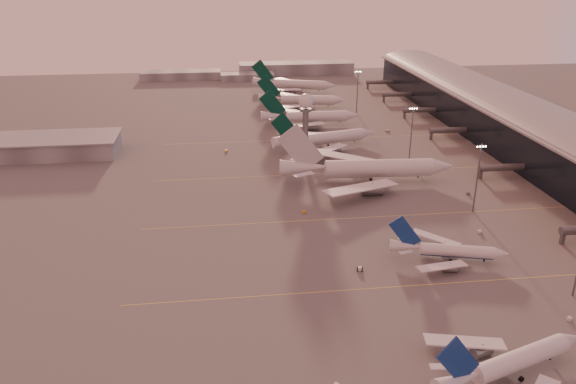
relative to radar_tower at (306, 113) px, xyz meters
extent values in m
plane|color=#504E4E|center=(-5.00, -120.00, -20.95)|extent=(700.00, 700.00, 0.00)
cube|color=gold|center=(25.00, -110.00, -20.94)|extent=(180.00, 0.25, 0.02)
cube|color=gold|center=(25.00, -65.00, -20.94)|extent=(180.00, 0.25, 0.02)
cube|color=gold|center=(25.00, -20.00, -20.94)|extent=(180.00, 0.25, 0.02)
cube|color=gold|center=(25.00, 30.00, -20.94)|extent=(180.00, 0.25, 0.02)
cube|color=black|center=(103.00, -10.00, -11.95)|extent=(36.00, 360.00, 18.00)
cylinder|color=gray|center=(103.00, -10.00, -2.95)|extent=(10.08, 360.00, 10.08)
cube|color=gray|center=(103.00, -10.00, -2.75)|extent=(40.00, 362.00, 0.80)
cube|color=#55575C|center=(67.00, -92.00, -18.75)|extent=(1.20, 1.20, 4.40)
cylinder|color=#55575C|center=(77.00, -34.00, -16.45)|extent=(22.00, 2.80, 2.80)
cube|color=#55575C|center=(67.00, -34.00, -18.75)|extent=(1.20, 1.20, 4.40)
cylinder|color=#55575C|center=(77.00, 22.00, -16.45)|extent=(22.00, 2.80, 2.80)
cube|color=#55575C|center=(67.00, 22.00, -18.75)|extent=(1.20, 1.20, 4.40)
cylinder|color=#55575C|center=(77.00, 64.00, -16.45)|extent=(22.00, 2.80, 2.80)
cube|color=#55575C|center=(67.00, 64.00, -18.75)|extent=(1.20, 1.20, 4.40)
cylinder|color=#55575C|center=(77.00, 106.00, -16.45)|extent=(22.00, 2.80, 2.80)
cube|color=#55575C|center=(67.00, 106.00, -18.75)|extent=(1.20, 1.20, 4.40)
cylinder|color=#55575C|center=(77.00, 146.00, -16.45)|extent=(22.00, 2.80, 2.80)
cube|color=#55575C|center=(67.00, 146.00, -18.75)|extent=(1.20, 1.20, 4.40)
cube|color=slate|center=(-125.00, 20.00, -16.95)|extent=(80.00, 25.00, 8.00)
cube|color=gray|center=(-125.00, 20.00, -12.75)|extent=(82.00, 27.00, 0.60)
cylinder|color=#55575C|center=(0.00, 0.00, -9.95)|extent=(2.60, 2.60, 22.00)
cylinder|color=#55575C|center=(0.00, 0.00, 1.55)|extent=(5.20, 5.20, 1.20)
sphere|color=silver|center=(0.00, 0.00, 5.45)|extent=(6.40, 6.40, 6.40)
cylinder|color=#55575C|center=(0.00, 0.00, 9.15)|extent=(0.16, 0.16, 2.00)
cylinder|color=#55575C|center=(50.00, -65.00, -8.45)|extent=(0.56, 0.56, 25.00)
cube|color=#55575C|center=(50.00, -65.00, 3.55)|extent=(3.60, 0.25, 0.25)
sphere|color=#FFEABF|center=(48.50, -65.00, 3.15)|extent=(0.56, 0.56, 0.56)
sphere|color=#FFEABF|center=(49.50, -65.00, 3.15)|extent=(0.56, 0.56, 0.56)
sphere|color=#FFEABF|center=(50.50, -65.00, 3.15)|extent=(0.56, 0.56, 0.56)
sphere|color=#FFEABF|center=(51.50, -65.00, 3.15)|extent=(0.56, 0.56, 0.56)
cylinder|color=#55575C|center=(45.00, -10.00, -8.45)|extent=(0.56, 0.56, 25.00)
cube|color=#55575C|center=(45.00, -10.00, 3.55)|extent=(3.60, 0.25, 0.25)
sphere|color=#FFEABF|center=(43.50, -10.00, 3.15)|extent=(0.56, 0.56, 0.56)
sphere|color=#FFEABF|center=(44.50, -10.00, 3.15)|extent=(0.56, 0.56, 0.56)
sphere|color=#FFEABF|center=(45.50, -10.00, 3.15)|extent=(0.56, 0.56, 0.56)
sphere|color=#FFEABF|center=(46.50, -10.00, 3.15)|extent=(0.56, 0.56, 0.56)
cylinder|color=#55575C|center=(43.00, 80.00, -8.45)|extent=(0.56, 0.56, 25.00)
cube|color=#55575C|center=(43.00, 80.00, 3.55)|extent=(3.60, 0.25, 0.25)
sphere|color=#FFEABF|center=(41.50, 80.00, 3.15)|extent=(0.56, 0.56, 0.56)
sphere|color=#FFEABF|center=(42.50, 80.00, 3.15)|extent=(0.56, 0.56, 0.56)
sphere|color=#FFEABF|center=(43.50, 80.00, 3.15)|extent=(0.56, 0.56, 0.56)
sphere|color=#FFEABF|center=(44.50, 80.00, 3.15)|extent=(0.56, 0.56, 0.56)
cube|color=slate|center=(-65.00, 200.00, -17.95)|extent=(60.00, 18.00, 6.00)
cube|color=slate|center=(25.00, 210.00, -16.45)|extent=(90.00, 20.00, 9.00)
cube|color=slate|center=(-15.00, 190.00, -18.45)|extent=(40.00, 15.00, 5.00)
cylinder|color=silver|center=(23.35, -147.14, -17.54)|extent=(24.60, 11.86, 4.18)
cylinder|color=navy|center=(23.35, -147.14, -18.48)|extent=(23.76, 10.59, 3.01)
cone|color=silver|center=(37.23, -142.43, -17.54)|extent=(5.85, 5.49, 4.18)
cone|color=silver|center=(6.84, -152.75, -17.01)|extent=(11.10, 7.27, 4.18)
cube|color=silver|center=(14.33, -139.34, -18.27)|extent=(18.20, 6.92, 1.31)
cylinder|color=slate|center=(17.95, -140.68, -20.18)|extent=(5.38, 4.10, 2.72)
cube|color=slate|center=(17.95, -140.68, -19.00)|extent=(0.40, 0.37, 1.67)
cube|color=navy|center=(6.36, -152.91, -11.84)|extent=(10.99, 4.05, 12.46)
cube|color=silver|center=(5.35, -148.23, -16.91)|extent=(4.94, 2.37, 0.28)
cylinder|color=black|center=(32.19, -144.14, -20.40)|extent=(0.55, 0.55, 1.10)
cylinder|color=black|center=(20.70, -145.49, -20.34)|extent=(1.32, 0.91, 1.21)
cylinder|color=black|center=(22.25, -150.07, -20.34)|extent=(1.32, 0.91, 1.21)
cylinder|color=silver|center=(29.73, -98.36, -18.03)|extent=(21.22, 9.01, 3.58)
cylinder|color=navy|center=(29.73, -98.36, -18.83)|extent=(20.55, 7.93, 2.58)
cone|color=silver|center=(41.82, -101.67, -18.03)|extent=(4.87, 4.53, 3.58)
cone|color=silver|center=(15.34, -94.42, -17.58)|extent=(9.45, 5.78, 3.58)
cube|color=silver|center=(22.42, -105.49, -18.66)|extent=(15.61, 6.77, 1.13)
cylinder|color=slate|center=(25.44, -104.16, -20.29)|extent=(4.54, 3.32, 2.33)
cube|color=slate|center=(25.44, -104.16, -19.28)|extent=(0.33, 0.30, 1.43)
cube|color=silver|center=(27.08, -88.50, -18.66)|extent=(13.48, 13.00, 1.13)
cylinder|color=slate|center=(29.00, -91.19, -20.29)|extent=(4.54, 3.32, 2.33)
cube|color=slate|center=(29.00, -91.19, -19.28)|extent=(0.33, 0.30, 1.43)
cube|color=navy|center=(14.91, -94.30, -13.16)|extent=(9.56, 2.91, 10.67)
cube|color=silver|center=(14.29, -98.35, -17.49)|extent=(4.28, 2.25, 0.24)
cube|color=silver|center=(16.44, -90.50, -17.49)|extent=(4.06, 3.83, 0.24)
cylinder|color=black|center=(37.43, -100.47, -20.48)|extent=(0.47, 0.47, 0.94)
cylinder|color=black|center=(28.64, -95.91, -20.43)|extent=(1.12, 0.73, 1.04)
cylinder|color=black|center=(27.54, -99.91, -20.43)|extent=(1.12, 0.73, 1.04)
cylinder|color=silver|center=(24.60, -32.30, -16.30)|extent=(43.21, 9.22, 6.70)
cylinder|color=silver|center=(24.60, -32.30, -17.81)|extent=(42.24, 7.30, 4.83)
cone|color=silver|center=(50.15, -33.81, -16.30)|extent=(8.68, 7.18, 6.70)
cone|color=silver|center=(-5.78, -30.51, -15.46)|extent=(18.35, 7.75, 6.70)
cube|color=silver|center=(13.11, -49.49, -17.47)|extent=(30.96, 19.31, 1.99)
cylinder|color=slate|center=(18.53, -45.59, -20.19)|extent=(8.54, 4.84, 4.36)
cube|color=slate|center=(18.53, -45.59, -18.65)|extent=(0.34, 0.29, 2.68)
cube|color=silver|center=(15.21, -13.88, -17.47)|extent=(29.99, 22.12, 1.99)
cylinder|color=slate|center=(20.14, -18.40, -20.19)|extent=(8.54, 4.84, 4.36)
cube|color=slate|center=(20.14, -18.40, -18.65)|extent=(0.34, 0.29, 2.68)
cube|color=#ADB1B5|center=(-6.68, -30.45, -7.55)|extent=(18.57, 1.47, 19.89)
cube|color=silver|center=(-6.63, -38.77, -15.30)|extent=(8.86, 6.07, 0.27)
cube|color=silver|center=(-5.65, -22.20, -15.30)|extent=(8.76, 6.79, 0.27)
cylinder|color=black|center=(40.87, -33.26, -20.41)|extent=(0.54, 0.54, 1.08)
cylinder|color=black|center=(21.29, -29.72, -20.35)|extent=(1.22, 0.61, 1.19)
cylinder|color=black|center=(21.01, -34.47, -20.35)|extent=(1.22, 0.61, 1.19)
cylinder|color=silver|center=(15.23, 16.40, -17.25)|extent=(32.73, 13.47, 5.24)
cylinder|color=silver|center=(15.23, 16.40, -18.42)|extent=(31.72, 11.89, 3.77)
cone|color=silver|center=(33.95, 21.42, -17.25)|extent=(7.43, 6.69, 5.24)
cone|color=silver|center=(-7.03, 10.43, -16.59)|extent=(14.51, 8.59, 5.24)
cube|color=silver|center=(11.04, 1.13, -18.16)|extent=(20.97, 20.08, 1.55)
cylinder|color=slate|center=(14.04, 5.28, -20.32)|extent=(6.95, 4.92, 3.40)
cube|color=slate|center=(14.04, 5.28, -19.08)|extent=(0.32, 0.29, 2.10)
cube|color=silver|center=(3.96, 27.52, -18.16)|extent=(24.20, 10.63, 1.55)
cylinder|color=slate|center=(8.64, 25.43, -20.32)|extent=(6.95, 4.92, 3.40)
cube|color=slate|center=(8.64, 25.43, -19.08)|extent=(0.32, 0.29, 2.10)
cube|color=#043225|center=(-7.69, 10.25, -10.34)|extent=(14.00, 4.04, 15.50)
cube|color=silver|center=(-5.63, 4.30, -16.46)|extent=(6.29, 5.90, 0.23)
cube|color=silver|center=(-8.88, 16.44, -16.46)|extent=(6.62, 3.51, 0.23)
cylinder|color=black|center=(27.15, 19.60, -20.50)|extent=(0.45, 0.45, 0.90)
cylinder|color=black|center=(12.19, 17.64, -20.45)|extent=(1.08, 0.69, 0.99)
cylinder|color=black|center=(13.21, 13.80, -20.45)|extent=(1.08, 0.69, 0.99)
cylinder|color=silver|center=(15.09, 56.37, -17.19)|extent=(33.11, 6.26, 5.32)
cylinder|color=silver|center=(15.09, 56.37, -18.39)|extent=(32.41, 4.75, 3.83)
cone|color=silver|center=(34.76, 55.81, -17.19)|extent=(6.53, 5.50, 5.32)
cone|color=silver|center=(-8.30, 57.04, -16.52)|extent=(13.98, 5.71, 5.32)
cube|color=silver|center=(6.58, 42.74, -18.12)|extent=(23.92, 15.60, 1.57)
cylinder|color=slate|center=(10.70, 45.90, -20.31)|extent=(6.48, 3.64, 3.46)
cube|color=slate|center=(10.70, 45.90, -19.05)|extent=(0.28, 0.24, 2.13)
cube|color=silver|center=(7.37, 70.47, -18.12)|extent=(23.55, 16.66, 1.57)
cylinder|color=slate|center=(11.31, 67.08, -20.31)|extent=(6.48, 3.64, 3.46)
cube|color=slate|center=(11.31, 67.08, -19.05)|extent=(0.28, 0.24, 2.13)
cube|color=#043225|center=(-8.99, 57.06, -10.17)|extent=(14.63, 0.74, 15.74)
cube|color=silver|center=(-8.71, 50.67, -16.39)|extent=(6.80, 4.81, 0.23)
cube|color=silver|center=(-8.35, 63.43, -16.39)|extent=(6.76, 5.08, 0.23)
cylinder|color=black|center=(27.62, 56.01, -20.49)|extent=(0.46, 0.46, 0.92)
cylinder|color=black|center=(12.49, 58.46, -20.44)|extent=(1.02, 0.49, 1.01)
cylinder|color=black|center=(12.38, 54.43, -20.44)|extent=(1.02, 0.49, 1.01)
cylinder|color=silver|center=(16.63, 96.64, -17.21)|extent=(33.23, 11.45, 5.29)
cylinder|color=silver|center=(16.63, 96.64, -18.40)|extent=(32.31, 9.87, 3.81)
cone|color=silver|center=(35.86, 92.91, -17.21)|extent=(7.25, 6.41, 5.29)
cone|color=silver|center=(-6.24, 101.07, -16.54)|extent=(14.52, 7.82, 5.29)
cube|color=silver|center=(6.06, 84.62, -18.13)|extent=(24.40, 12.26, 1.57)
cylinder|color=slate|center=(10.62, 87.06, -20.31)|extent=(6.89, 4.59, 3.44)
cube|color=slate|center=(10.62, 87.06, -19.06)|extent=(0.31, 0.28, 2.12)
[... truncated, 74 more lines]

